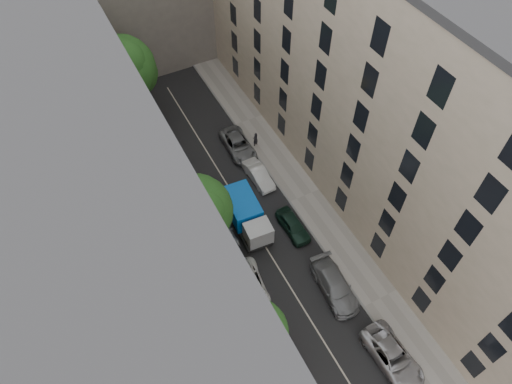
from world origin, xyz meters
TOP-DOWN VIEW (x-y plane):
  - ground at (0.00, 0.00)m, footprint 120.00×120.00m
  - road_surface at (0.00, 0.00)m, footprint 8.00×44.00m
  - sidewalk_left at (-5.50, 0.00)m, footprint 3.00×44.00m
  - sidewalk_right at (5.50, 0.00)m, footprint 3.00×44.00m
  - building_left at (-11.00, 0.00)m, footprint 8.00×44.00m
  - building_right at (11.00, 0.00)m, footprint 8.00×44.00m
  - tarp_truck at (-0.37, -0.36)m, footprint 2.56×5.72m
  - car_left_1 at (-3.20, -11.40)m, footprint 2.18×4.62m
  - car_left_2 at (-2.80, -5.80)m, footprint 2.71×4.85m
  - car_left_3 at (-2.80, -0.20)m, footprint 2.35×5.21m
  - car_left_4 at (-3.60, 3.66)m, footprint 2.17×4.47m
  - car_left_5 at (-3.51, 9.00)m, footprint 1.64×4.11m
  - car_right_0 at (3.39, -15.00)m, footprint 2.41×5.06m
  - car_right_1 at (2.80, -8.80)m, footprint 2.48×5.25m
  - car_right_2 at (2.80, -2.60)m, footprint 1.61×3.87m
  - car_right_3 at (2.80, 3.60)m, footprint 1.56×4.02m
  - car_right_4 at (2.80, 7.80)m, footprint 2.44×4.98m
  - tree_near at (-5.44, -11.22)m, footprint 5.07×4.76m
  - tree_mid at (-4.50, -0.77)m, footprint 5.75×5.54m
  - tree_far at (-4.50, 16.03)m, footprint 6.18×6.04m
  - lamp_post at (-4.20, -9.86)m, footprint 0.36×0.36m
  - pedestrian at (4.50, 7.51)m, footprint 0.65×0.52m

SIDE VIEW (x-z plane):
  - ground at x=0.00m, z-range 0.00..0.00m
  - road_surface at x=0.00m, z-range 0.00..0.02m
  - sidewalk_left at x=-5.50m, z-range 0.00..0.15m
  - sidewalk_right at x=5.50m, z-range 0.00..0.15m
  - car_left_2 at x=-2.80m, z-range 0.00..1.28m
  - car_right_3 at x=2.80m, z-range 0.00..1.31m
  - car_right_2 at x=2.80m, z-range 0.00..1.31m
  - car_left_5 at x=-3.51m, z-range 0.00..1.33m
  - car_right_4 at x=2.80m, z-range 0.00..1.36m
  - car_right_0 at x=3.39m, z-range 0.00..1.39m
  - car_left_1 at x=-3.20m, z-range 0.00..1.47m
  - car_left_4 at x=-3.60m, z-range 0.00..1.47m
  - car_right_1 at x=2.80m, z-range 0.00..1.48m
  - car_left_3 at x=-2.80m, z-range 0.00..1.48m
  - pedestrian at x=4.50m, z-range 0.15..1.70m
  - tarp_truck at x=-0.37m, z-range 0.13..2.71m
  - lamp_post at x=-4.20m, z-range 0.89..7.24m
  - tree_mid at x=-4.50m, z-range 1.05..8.67m
  - tree_near at x=-5.44m, z-range 1.63..10.16m
  - tree_far at x=-4.50m, z-range 1.58..10.98m
  - building_left at x=-11.00m, z-range 0.00..20.00m
  - building_right at x=11.00m, z-range 0.00..20.00m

